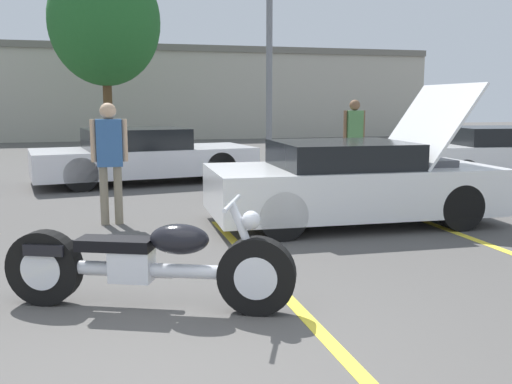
{
  "coord_description": "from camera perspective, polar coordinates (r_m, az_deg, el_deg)",
  "views": [
    {
      "loc": [
        -0.31,
        -3.44,
        1.78
      ],
      "look_at": [
        1.28,
        2.52,
        0.8
      ],
      "focal_mm": 40.0,
      "sensor_mm": 36.0,
      "label": 1
    }
  ],
  "objects": [
    {
      "name": "ground_plane",
      "position": [
        3.88,
        -9.18,
        -18.37
      ],
      "size": [
        80.0,
        80.0,
        0.0
      ],
      "primitive_type": "plane",
      "color": "#514F4C"
    },
    {
      "name": "parked_car_right_row",
      "position": [
        13.95,
        22.98,
        3.4
      ],
      "size": [
        4.24,
        2.31,
        1.22
      ],
      "rotation": [
        0.0,
        0.0,
        -0.12
      ],
      "color": "white",
      "rests_on": "ground"
    },
    {
      "name": "spectator_midground",
      "position": [
        13.13,
        9.78,
        5.91
      ],
      "size": [
        0.52,
        0.24,
        1.83
      ],
      "color": "#38476B",
      "rests_on": "ground"
    },
    {
      "name": "parked_car_mid_row",
      "position": [
        12.92,
        -11.26,
        3.52
      ],
      "size": [
        4.99,
        2.58,
        1.2
      ],
      "rotation": [
        0.0,
        0.0,
        0.15
      ],
      "color": "silver",
      "rests_on": "ground"
    },
    {
      "name": "tree_background",
      "position": [
        21.64,
        -14.91,
        16.12
      ],
      "size": [
        3.9,
        3.9,
        6.82
      ],
      "color": "brown",
      "rests_on": "ground"
    },
    {
      "name": "show_car_hood_open",
      "position": [
        8.51,
        9.63,
        0.97
      ],
      "size": [
        4.21,
        2.0,
        2.04
      ],
      "rotation": [
        0.0,
        0.0,
        -0.03
      ],
      "color": "white",
      "rests_on": "ground"
    },
    {
      "name": "motorcycle",
      "position": [
        5.03,
        -10.82,
        -7.07
      ],
      "size": [
        2.42,
        1.17,
        0.97
      ],
      "rotation": [
        0.0,
        0.0,
        -0.39
      ],
      "color": "black",
      "rests_on": "ground"
    },
    {
      "name": "parking_stripe_back",
      "position": [
        6.05,
        0.79,
        -8.05
      ],
      "size": [
        0.12,
        5.35,
        0.01
      ],
      "primitive_type": "cube",
      "color": "yellow",
      "rests_on": "ground"
    },
    {
      "name": "spectator_by_show_car",
      "position": [
        8.49,
        -14.44,
        3.84
      ],
      "size": [
        0.52,
        0.23,
        1.76
      ],
      "color": "gray",
      "rests_on": "ground"
    },
    {
      "name": "far_building",
      "position": [
        28.97,
        -14.61,
        9.83
      ],
      "size": [
        32.0,
        4.2,
        4.4
      ],
      "color": "#B2AD9E",
      "rests_on": "ground"
    },
    {
      "name": "parking_stripe_far",
      "position": [
        7.45,
        24.12,
        -5.57
      ],
      "size": [
        0.12,
        5.35,
        0.01
      ],
      "primitive_type": "cube",
      "color": "yellow",
      "rests_on": "ground"
    },
    {
      "name": "light_pole",
      "position": [
        16.98,
        1.61,
        17.69
      ],
      "size": [
        1.21,
        0.28,
        7.92
      ],
      "color": "slate",
      "rests_on": "ground"
    }
  ]
}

